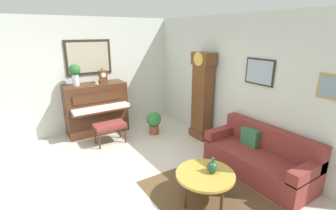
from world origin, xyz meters
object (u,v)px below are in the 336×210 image
Objects in this scene: piano at (97,108)px; grandfather_clock at (202,98)px; green_jug at (213,167)px; piano_bench at (110,127)px; potted_plant at (154,121)px; mantel_clock at (103,76)px; teacup at (97,83)px; coffee_table at (205,175)px; couch at (259,158)px; flower_vase at (75,72)px.

grandfather_clock reaches higher than piano.
green_jug is at bearing -36.12° from grandfather_clock.
green_jug is (2.68, 0.62, 0.13)m from piano_bench.
mantel_clock is at bearing -132.89° from potted_plant.
piano_bench is 1.15m from teacup.
teacup is at bearing -126.46° from potted_plant.
piano is 1.64× the size of coffee_table.
couch is (2.63, 1.79, -0.09)m from piano_bench.
piano reaches higher than green_jug.
coffee_table is 0.16m from green_jug.
piano_bench is 1.11m from potted_plant.
potted_plant is at bearing 61.36° from flower_vase.
grandfather_clock reaches higher than mantel_clock.
coffee_table is (0.02, -1.28, 0.10)m from couch.
grandfather_clock is 2.38m from coffee_table.
couch reaches higher than piano_bench.
couch is at bearing 33.13° from flower_vase.
couch is at bearing 27.89° from piano.
piano_bench is 0.80× the size of coffee_table.
mantel_clock is at bearing -174.74° from coffee_table.
mantel_clock is (-3.43, -1.59, 1.11)m from couch.
green_jug is 0.43× the size of potted_plant.
mantel_clock is 3.28× the size of teacup.
coffee_table is (2.65, 0.51, 0.01)m from piano_bench.
piano_bench is 2.76m from green_jug.
couch is (1.79, -0.17, -0.65)m from grandfather_clock.
couch is 1.19m from green_jug.
green_jug is (0.05, -1.17, 0.22)m from couch.
grandfather_clock is at bearing 50.58° from teacup.
flower_vase reaches higher than teacup.
piano is 12.41× the size of teacup.
coffee_table is at bearing 5.26° from mantel_clock.
flower_vase is 1.04× the size of potted_plant.
piano_bench is at bearing -113.37° from grandfather_clock.
green_jug reaches higher than piano_bench.
green_jug is at bearing 73.33° from coffee_table.
teacup is at bearing -77.34° from mantel_clock.
couch reaches higher than green_jug.
green_jug is at bearing 6.97° from mantel_clock.
piano is 2.06× the size of piano_bench.
coffee_table is 7.59× the size of teacup.
mantel_clock is at bearing 166.32° from piano_bench.
couch is at bearing 24.94° from mantel_clock.
piano_bench is 1.47m from flower_vase.
flower_vase is at bearing -164.43° from coffee_table.
grandfather_clock reaches higher than coffee_table.
teacup is at bearing -171.68° from coffee_table.
grandfather_clock is at bearing 47.11° from mantel_clock.
teacup is (0.04, 0.46, -0.29)m from flower_vase.
piano_bench is 1.25× the size of potted_plant.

